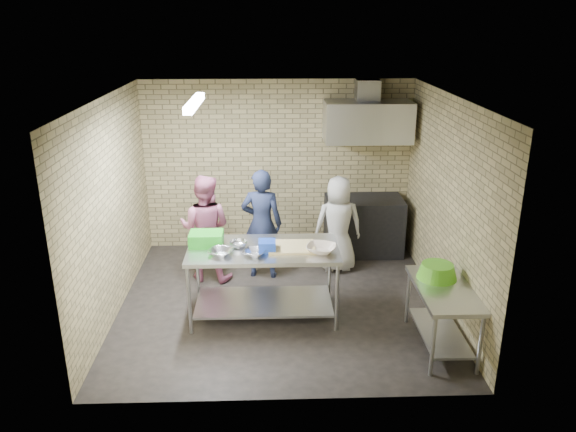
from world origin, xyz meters
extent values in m
plane|color=black|center=(0.00, 0.00, 0.00)|extent=(4.20, 4.20, 0.00)
plane|color=black|center=(0.00, 0.00, 2.70)|extent=(4.20, 4.20, 0.00)
cube|color=tan|center=(0.00, 2.00, 1.35)|extent=(4.20, 0.06, 2.70)
cube|color=tan|center=(0.00, -2.00, 1.35)|extent=(4.20, 0.06, 2.70)
cube|color=tan|center=(-2.10, 0.00, 1.35)|extent=(0.06, 4.00, 2.70)
cube|color=tan|center=(2.10, 0.00, 1.35)|extent=(0.06, 4.00, 2.70)
cube|color=silver|center=(-0.22, -0.31, 0.46)|extent=(1.84, 0.92, 0.92)
cube|color=silver|center=(1.80, -1.10, 0.38)|extent=(0.60, 1.20, 0.75)
cube|color=black|center=(1.35, 1.65, 0.45)|extent=(1.20, 0.70, 0.90)
cube|color=silver|center=(1.35, 1.70, 2.10)|extent=(1.30, 0.60, 0.60)
cube|color=#A5A8AD|center=(1.35, 1.85, 2.55)|extent=(0.35, 0.30, 0.30)
cube|color=#3F2B19|center=(1.65, 1.89, 1.92)|extent=(0.80, 0.20, 0.04)
cube|color=white|center=(-1.00, 0.00, 2.64)|extent=(0.10, 1.25, 0.08)
cube|color=green|center=(-0.92, -0.19, 1.00)|extent=(0.41, 0.31, 0.16)
cube|color=#173DB3|center=(-0.17, -0.41, 0.99)|extent=(0.20, 0.20, 0.13)
cube|color=#DAC27E|center=(0.13, -0.33, 0.94)|extent=(0.56, 0.43, 0.03)
imported|color=silver|center=(-0.72, -0.51, 0.96)|extent=(0.36, 0.36, 0.07)
imported|color=silver|center=(-0.52, -0.26, 0.96)|extent=(0.28, 0.28, 0.07)
imported|color=#B5B6BC|center=(-0.32, -0.53, 0.95)|extent=(0.33, 0.33, 0.07)
imported|color=beige|center=(0.48, -0.46, 0.97)|extent=(0.45, 0.45, 0.09)
cylinder|color=#B22619|center=(1.40, 1.89, 2.03)|extent=(0.07, 0.07, 0.18)
cylinder|color=green|center=(1.80, 1.89, 2.02)|extent=(0.06, 0.06, 0.15)
imported|color=#151736|center=(-0.25, 0.84, 0.80)|extent=(0.63, 0.45, 1.61)
imported|color=#C4688E|center=(-1.05, 0.79, 0.77)|extent=(0.86, 0.73, 1.54)
imported|color=silver|center=(0.87, 1.02, 0.72)|extent=(0.73, 0.49, 1.44)
camera|label=1|loc=(-0.14, -6.63, 3.61)|focal=34.98mm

